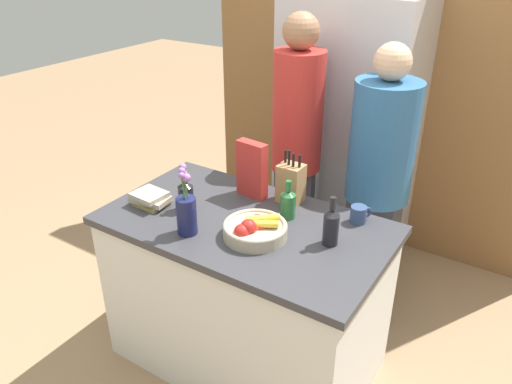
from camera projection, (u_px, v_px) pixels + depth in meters
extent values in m
plane|color=#A37F5B|center=(247.00, 357.00, 2.87)|extent=(14.00, 14.00, 0.00)
cube|color=silver|center=(246.00, 297.00, 2.67)|extent=(1.36, 0.77, 0.87)
cube|color=#38383D|center=(245.00, 225.00, 2.46)|extent=(1.42, 0.81, 0.04)
cube|color=olive|center=(377.00, 71.00, 3.53)|extent=(2.62, 0.12, 2.60)
cube|color=#B7B7BC|center=(348.00, 135.00, 3.45)|extent=(0.86, 0.60, 1.85)
cylinder|color=#B7B7BC|center=(320.00, 134.00, 3.20)|extent=(0.02, 0.02, 1.02)
cylinder|color=tan|center=(255.00, 231.00, 2.32)|extent=(0.30, 0.30, 0.06)
torus|color=tan|center=(255.00, 226.00, 2.30)|extent=(0.30, 0.30, 0.02)
sphere|color=#C64C23|center=(254.00, 227.00, 2.29)|extent=(0.07, 0.07, 0.07)
sphere|color=red|center=(260.00, 225.00, 2.30)|extent=(0.08, 0.08, 0.08)
sphere|color=red|center=(242.00, 232.00, 2.25)|extent=(0.08, 0.08, 0.08)
sphere|color=red|center=(248.00, 227.00, 2.26)|extent=(0.08, 0.08, 0.08)
sphere|color=red|center=(257.00, 222.00, 2.32)|extent=(0.07, 0.07, 0.07)
cylinder|color=yellow|center=(262.00, 224.00, 2.28)|extent=(0.15, 0.11, 0.03)
cylinder|color=yellow|center=(263.00, 218.00, 2.30)|extent=(0.14, 0.13, 0.03)
cube|color=#A87A4C|center=(291.00, 183.00, 2.59)|extent=(0.13, 0.11, 0.21)
cylinder|color=black|center=(285.00, 157.00, 2.56)|extent=(0.01, 0.01, 0.08)
cylinder|color=black|center=(289.00, 158.00, 2.53)|extent=(0.01, 0.01, 0.09)
cylinder|color=black|center=(293.00, 161.00, 2.52)|extent=(0.01, 0.01, 0.08)
cylinder|color=black|center=(300.00, 162.00, 2.51)|extent=(0.01, 0.01, 0.08)
cylinder|color=#191E4C|center=(187.00, 216.00, 2.32)|extent=(0.09, 0.09, 0.18)
cylinder|color=#477538|center=(186.00, 188.00, 2.25)|extent=(0.01, 0.02, 0.11)
sphere|color=#9966B2|center=(186.00, 178.00, 2.22)|extent=(0.04, 0.04, 0.04)
cylinder|color=#477538|center=(185.00, 186.00, 2.25)|extent=(0.01, 0.01, 0.13)
sphere|color=#9966B2|center=(185.00, 173.00, 2.22)|extent=(0.03, 0.03, 0.03)
cylinder|color=#477538|center=(184.00, 183.00, 2.25)|extent=(0.02, 0.02, 0.15)
sphere|color=#9966B2|center=(183.00, 167.00, 2.22)|extent=(0.03, 0.03, 0.03)
cylinder|color=#477538|center=(183.00, 185.00, 2.24)|extent=(0.01, 0.01, 0.14)
sphere|color=#9966B2|center=(182.00, 171.00, 2.21)|extent=(0.03, 0.03, 0.03)
cylinder|color=#477538|center=(183.00, 187.00, 2.24)|extent=(0.02, 0.01, 0.12)
sphere|color=#9966B2|center=(182.00, 175.00, 2.20)|extent=(0.03, 0.03, 0.03)
cube|color=red|center=(252.00, 169.00, 2.63)|extent=(0.18, 0.08, 0.31)
cylinder|color=#334770|center=(358.00, 214.00, 2.43)|extent=(0.08, 0.08, 0.09)
torus|color=#334770|center=(366.00, 212.00, 2.44)|extent=(0.04, 0.06, 0.06)
cube|color=#99844C|center=(151.00, 203.00, 2.60)|extent=(0.16, 0.14, 0.02)
cube|color=#B7A88E|center=(150.00, 199.00, 2.59)|extent=(0.21, 0.14, 0.03)
cube|color=#B7A88E|center=(149.00, 195.00, 2.57)|extent=(0.17, 0.15, 0.02)
cylinder|color=black|center=(331.00, 230.00, 2.24)|extent=(0.07, 0.07, 0.15)
cone|color=black|center=(332.00, 212.00, 2.20)|extent=(0.07, 0.07, 0.03)
cylinder|color=black|center=(333.00, 203.00, 2.18)|extent=(0.03, 0.03, 0.06)
cylinder|color=black|center=(186.00, 198.00, 2.53)|extent=(0.08, 0.08, 0.13)
cone|color=black|center=(185.00, 184.00, 2.49)|extent=(0.08, 0.08, 0.03)
cylinder|color=black|center=(185.00, 177.00, 2.47)|extent=(0.03, 0.03, 0.06)
cylinder|color=#286633|center=(288.00, 206.00, 2.46)|extent=(0.08, 0.08, 0.13)
cone|color=#286633|center=(288.00, 193.00, 2.43)|extent=(0.08, 0.08, 0.02)
cylinder|color=#286633|center=(289.00, 186.00, 2.41)|extent=(0.03, 0.03, 0.05)
cube|color=#383842|center=(293.00, 227.00, 3.31)|extent=(0.27, 0.22, 0.86)
cylinder|color=red|center=(298.00, 112.00, 2.95)|extent=(0.30, 0.30, 0.72)
sphere|color=#996B4C|center=(301.00, 31.00, 2.73)|extent=(0.21, 0.21, 0.21)
cube|color=#383842|center=(368.00, 255.00, 3.07)|extent=(0.28, 0.19, 0.81)
cylinder|color=#2D6093|center=(383.00, 142.00, 2.72)|extent=(0.36, 0.36, 0.68)
sphere|color=#DBAD89|center=(393.00, 62.00, 2.52)|extent=(0.20, 0.20, 0.20)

